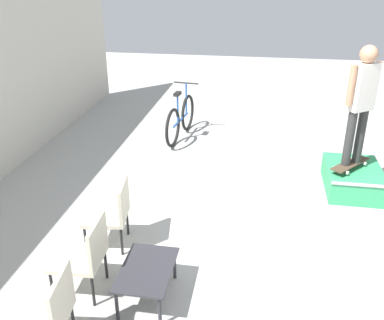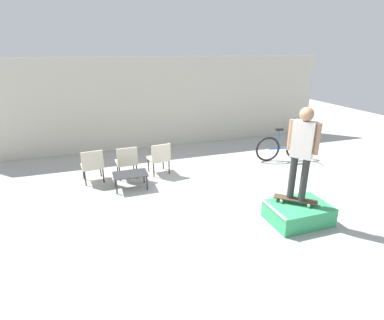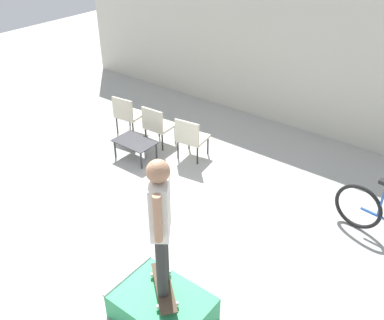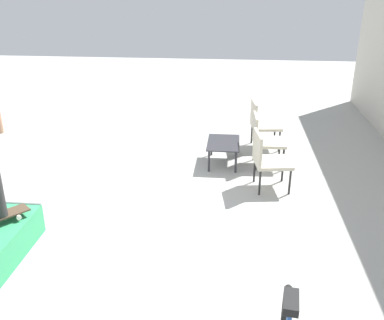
{
  "view_description": "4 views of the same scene",
  "coord_description": "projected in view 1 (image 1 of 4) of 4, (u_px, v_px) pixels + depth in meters",
  "views": [
    {
      "loc": [
        -5.02,
        0.45,
        3.25
      ],
      "look_at": [
        0.12,
        1.32,
        0.87
      ],
      "focal_mm": 40.0,
      "sensor_mm": 36.0,
      "label": 1
    },
    {
      "loc": [
        -2.27,
        -5.28,
        3.21
      ],
      "look_at": [
        -0.17,
        1.01,
        0.75
      ],
      "focal_mm": 28.0,
      "sensor_mm": 36.0,
      "label": 2
    },
    {
      "loc": [
        3.76,
        -3.6,
        4.5
      ],
      "look_at": [
        0.07,
        1.2,
        0.73
      ],
      "focal_mm": 40.0,
      "sensor_mm": 36.0,
      "label": 3
    },
    {
      "loc": [
        5.17,
        1.67,
        2.91
      ],
      "look_at": [
        0.01,
        1.14,
        0.71
      ],
      "focal_mm": 40.0,
      "sensor_mm": 36.0,
      "label": 4
    }
  ],
  "objects": [
    {
      "name": "patio_chair_right",
      "position": [
        113.0,
        211.0,
        5.28
      ],
      "size": [
        0.59,
        0.59,
        0.88
      ],
      "rotation": [
        0.0,
        0.0,
        3.29
      ],
      "color": "black",
      "rests_on": "ground_plane"
    },
    {
      "name": "skateboard_on_ramp",
      "position": [
        350.0,
        164.0,
        6.62
      ],
      "size": [
        0.75,
        0.68,
        0.07
      ],
      "rotation": [
        0.0,
        0.0,
        -0.7
      ],
      "color": "#473828",
      "rests_on": "skate_ramp_box"
    },
    {
      "name": "patio_chair_left",
      "position": [
        47.0,
        312.0,
        3.73
      ],
      "size": [
        0.58,
        0.58,
        0.88
      ],
      "rotation": [
        0.0,
        0.0,
        3.26
      ],
      "color": "black",
      "rests_on": "ground_plane"
    },
    {
      "name": "ground_plane",
      "position": [
        287.0,
        229.0,
        5.78
      ],
      "size": [
        24.0,
        24.0,
        0.0
      ],
      "primitive_type": "plane",
      "color": "#A8A8A3"
    },
    {
      "name": "person_skater",
      "position": [
        362.0,
        96.0,
        6.17
      ],
      "size": [
        0.39,
        0.48,
        1.8
      ],
      "rotation": [
        0.0,
        0.0,
        -0.94
      ],
      "color": "#2D2D2D",
      "rests_on": "skateboard_on_ramp"
    },
    {
      "name": "skate_ramp_box",
      "position": [
        353.0,
        179.0,
        6.75
      ],
      "size": [
        1.17,
        0.83,
        0.39
      ],
      "color": "#339E60",
      "rests_on": "ground_plane"
    },
    {
      "name": "coffee_table",
      "position": [
        147.0,
        272.0,
        4.45
      ],
      "size": [
        0.82,
        0.54,
        0.39
      ],
      "color": "#2D2D33",
      "rests_on": "ground_plane"
    },
    {
      "name": "patio_chair_center",
      "position": [
        85.0,
        253.0,
        4.5
      ],
      "size": [
        0.55,
        0.55,
        0.88
      ],
      "rotation": [
        0.0,
        0.0,
        3.19
      ],
      "color": "black",
      "rests_on": "ground_plane"
    },
    {
      "name": "bicycle",
      "position": [
        181.0,
        119.0,
        8.71
      ],
      "size": [
        1.74,
        0.52,
        1.07
      ],
      "rotation": [
        0.0,
        0.0,
        -0.12
      ],
      "color": "black",
      "rests_on": "ground_plane"
    }
  ]
}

